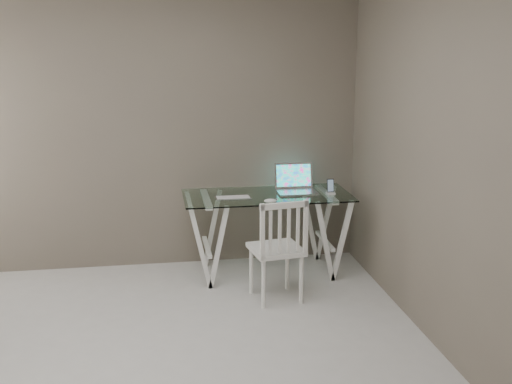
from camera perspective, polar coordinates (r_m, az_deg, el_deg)
The scene contains 7 objects.
room at distance 3.71m, azimuth -11.43°, elevation 6.85°, with size 4.50×4.52×2.71m.
desk at distance 5.86m, azimuth 0.97°, elevation -3.68°, with size 1.50×0.70×0.75m.
chair at distance 5.21m, azimuth 2.07°, elevation -4.78°, with size 0.46×0.46×0.88m.
laptop at distance 5.88m, azimuth 3.53°, elevation 0.62°, with size 0.36×0.30×0.25m.
keyboard at distance 5.65m, azimuth -2.06°, elevation -0.50°, with size 0.31×0.13×0.01m, color silver.
mouse at distance 5.49m, azimuth 1.27°, elevation -0.78°, with size 0.11×0.06×0.03m, color white.
phone_dock at distance 5.82m, azimuth 6.64°, elevation 0.19°, with size 0.07×0.07×0.14m.
Camera 1 is at (0.07, -3.66, 2.16)m, focal length 45.00 mm.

